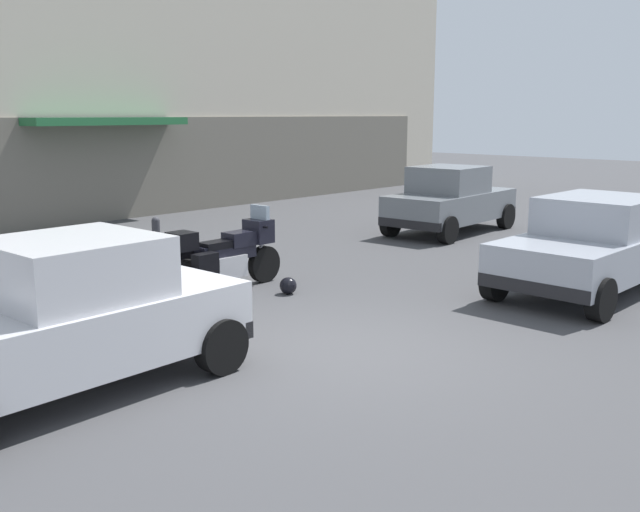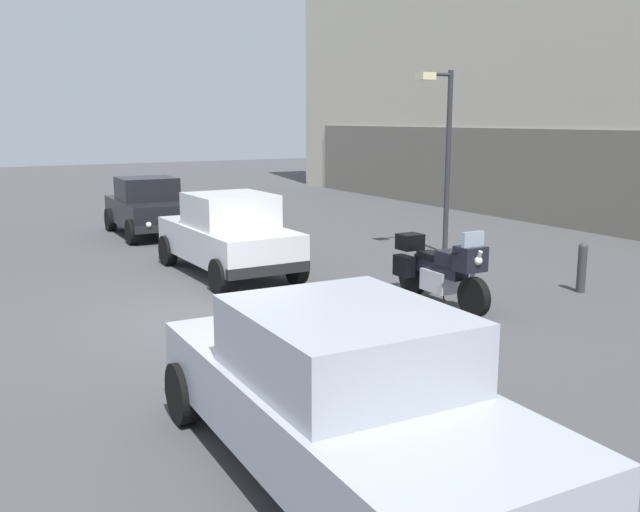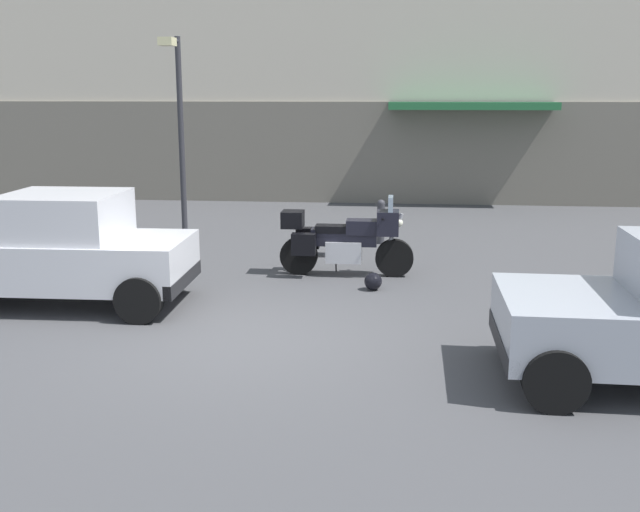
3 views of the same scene
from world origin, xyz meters
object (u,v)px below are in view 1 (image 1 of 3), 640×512
Objects in this scene: motorcycle at (226,254)px; car_hatchback_near at (67,318)px; car_wagon_end at (450,200)px; bollard_curbside at (156,238)px; helmet at (288,286)px; car_sedan_far at (598,243)px.

car_hatchback_near is at bearing -150.82° from motorcycle.
car_wagon_end is 7.39m from bollard_curbside.
helmet is 5.19m from car_sedan_far.
car_sedan_far is 8.16m from bollard_curbside.
car_wagon_end reaches higher than helmet.
motorcycle is at bearing -152.23° from car_hatchback_near.
motorcycle is 1.17m from helmet.
motorcycle is 7.61m from car_wagon_end.
car_sedan_far is (8.22, -2.28, -0.03)m from car_hatchback_near.
motorcycle is at bearing 134.63° from car_sedan_far.
car_hatchback_near is (-3.97, -2.20, 0.19)m from motorcycle.
car_wagon_end reaches higher than bollard_curbside.
motorcycle is at bearing -101.43° from bollard_curbside.
motorcycle is 2.85m from bollard_curbside.
motorcycle is 4.54m from car_hatchback_near.
car_sedan_far is at bearing -46.27° from motorcycle.
helmet is 3.73m from bollard_curbside.
car_sedan_far reaches higher than bollard_curbside.
car_sedan_far is 6.01m from car_wagon_end.
car_hatchback_near is 8.53m from car_sedan_far.
bollard_curbside is at bearing -133.47° from car_hatchback_near.
car_hatchback_near is at bearing -164.19° from helmet.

